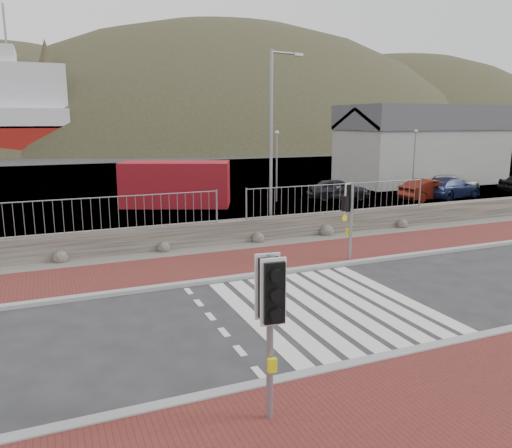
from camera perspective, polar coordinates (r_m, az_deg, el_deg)
name	(u,v)px	position (r m, az deg, el deg)	size (l,w,h in m)	color
ground	(328,306)	(13.12, 8.21, -9.27)	(220.00, 220.00, 0.00)	#28282B
sidewalk_near	(483,405)	(9.61, 24.55, -18.27)	(40.00, 4.00, 0.08)	maroon
sidewalk_far	(259,260)	(16.91, 0.34, -4.18)	(40.00, 3.00, 0.08)	maroon
kerb_near	(405,353)	(10.86, 16.62, -14.00)	(40.00, 0.25, 0.12)	gray
kerb_far	(278,272)	(15.60, 2.52, -5.53)	(40.00, 0.25, 0.12)	gray
zebra_crossing	(328,306)	(13.12, 8.21, -9.25)	(4.62, 5.60, 0.01)	silver
gravel_strip	(238,247)	(18.71, -2.07, -2.66)	(40.00, 1.50, 0.06)	#59544C
stone_wall	(231,232)	(19.34, -2.92, -0.91)	(40.00, 0.60, 0.90)	#433E37
railing	(232,197)	(18.95, -2.81, 3.05)	(18.07, 0.07, 1.22)	gray
quay	(138,183)	(39.16, -13.31, 4.55)	(120.00, 40.00, 0.50)	#4C4C4F
water	(94,155)	(73.78, -17.98, 7.53)	(220.00, 50.00, 0.05)	#3F4C54
harbor_building	(421,144)	(40.27, 18.38, 8.65)	(12.20, 6.20, 5.80)	#9E9E99
hills_backdrop	(125,263)	(103.03, -14.70, -4.28)	(254.00, 90.00, 100.00)	#2B321E
traffic_signal_near	(270,303)	(7.59, 1.63, -8.97)	(0.42, 0.28, 2.75)	gray
traffic_signal_far	(351,205)	(16.83, 10.80, 2.17)	(0.66, 0.36, 2.68)	gray
streetlight	(274,134)	(20.48, 2.04, 10.29)	(1.56, 0.44, 7.40)	gray
shipping_container	(176,184)	(28.18, -9.14, 4.54)	(5.88, 2.45, 2.45)	maroon
car_a	(338,189)	(30.58, 9.35, 3.96)	(1.48, 3.68, 1.25)	black
car_b	(430,190)	(31.59, 19.22, 3.73)	(1.35, 3.87, 1.28)	#56150C
car_c	(450,188)	(32.88, 21.31, 3.89)	(1.82, 4.48, 1.30)	#121A3A
car_d	(450,184)	(34.55, 21.30, 4.24)	(2.16, 4.68, 1.30)	#959595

